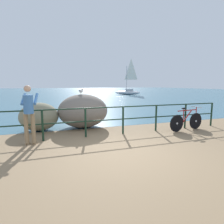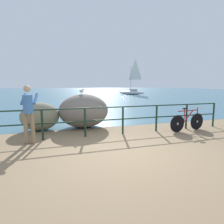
{
  "view_description": "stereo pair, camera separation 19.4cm",
  "coord_description": "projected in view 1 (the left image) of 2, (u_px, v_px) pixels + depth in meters",
  "views": [
    {
      "loc": [
        -1.95,
        -4.56,
        1.81
      ],
      "look_at": [
        0.4,
        2.25,
        0.77
      ],
      "focal_mm": 30.81,
      "sensor_mm": 36.0,
      "label": 1
    },
    {
      "loc": [
        -1.77,
        -4.62,
        1.81
      ],
      "look_at": [
        0.4,
        2.25,
        0.77
      ],
      "focal_mm": 30.81,
      "sensor_mm": 36.0,
      "label": 2
    }
  ],
  "objects": [
    {
      "name": "bicycle",
      "position": [
        187.0,
        121.0,
        7.55
      ],
      "size": [
        1.69,
        0.48,
        0.92
      ],
      "rotation": [
        0.0,
        0.0,
        0.14
      ],
      "color": "black",
      "rests_on": "ground_plane"
    },
    {
      "name": "promenade_railing",
      "position": [
        105.0,
        118.0,
        6.79
      ],
      "size": [
        9.8,
        0.07,
        1.02
      ],
      "color": "black",
      "rests_on": "ground_plane"
    },
    {
      "name": "ground_plane",
      "position": [
        62.0,
        99.0,
        23.87
      ],
      "size": [
        120.0,
        120.0,
        0.1
      ],
      "primitive_type": "cube",
      "color": "#846B4C"
    },
    {
      "name": "person_at_railing",
      "position": [
        29.0,
        112.0,
        5.69
      ],
      "size": [
        0.5,
        0.66,
        1.78
      ],
      "rotation": [
        0.0,
        0.0,
        1.44
      ],
      "color": "#8C7251",
      "rests_on": "ground_plane"
    },
    {
      "name": "sailboat",
      "position": [
        128.0,
        91.0,
        33.55
      ],
      "size": [
        4.43,
        3.4,
        6.16
      ],
      "rotation": [
        0.0,
        0.0,
        2.59
      ],
      "color": "white",
      "rests_on": "sea_surface"
    },
    {
      "name": "seagull",
      "position": [
        81.0,
        91.0,
        7.97
      ],
      "size": [
        0.21,
        0.34,
        0.23
      ],
      "rotation": [
        0.0,
        0.0,
        5.11
      ],
      "color": "gold",
      "rests_on": "breakwater_boulder_main"
    },
    {
      "name": "breakwater_boulder_main",
      "position": [
        83.0,
        111.0,
        8.07
      ],
      "size": [
        2.07,
        1.81,
        1.4
      ],
      "color": "slate",
      "rests_on": "ground"
    },
    {
      "name": "sea_surface",
      "position": [
        53.0,
        91.0,
        50.12
      ],
      "size": [
        120.0,
        90.0,
        0.01
      ],
      "primitive_type": "cube",
      "color": "#38667A",
      "rests_on": "ground_plane"
    },
    {
      "name": "breakwater_boulder_left",
      "position": [
        39.0,
        117.0,
        7.51
      ],
      "size": [
        1.49,
        1.22,
        1.1
      ],
      "color": "gray",
      "rests_on": "ground"
    }
  ]
}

